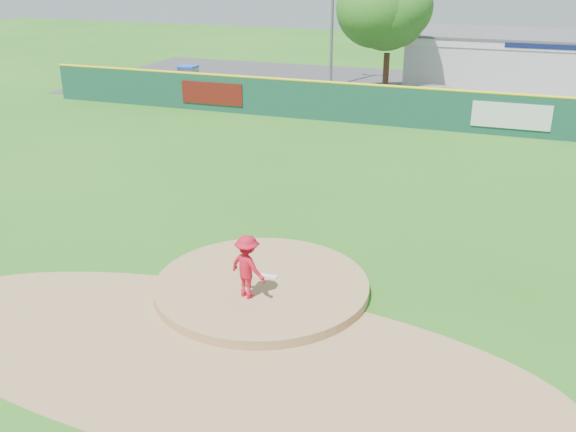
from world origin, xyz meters
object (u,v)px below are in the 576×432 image
(pitcher, at_px, (248,267))
(pool_building_grp, at_px, (529,59))
(playground_slide, at_px, (188,79))
(deciduous_tree, at_px, (389,19))
(van, at_px, (442,98))

(pitcher, distance_m, pool_building_grp, 33.35)
(pitcher, height_order, playground_slide, pitcher)
(pool_building_grp, distance_m, deciduous_tree, 11.01)
(pool_building_grp, distance_m, playground_slide, 22.16)
(pool_building_grp, bearing_deg, playground_slide, -154.27)
(van, bearing_deg, pitcher, -159.90)
(van, bearing_deg, pool_building_grp, 0.04)
(pitcher, distance_m, deciduous_tree, 26.11)
(van, relative_size, deciduous_tree, 0.63)
(deciduous_tree, bearing_deg, playground_slide, -167.63)
(pitcher, xyz_separation_m, van, (1.74, 23.29, -0.39))
(pitcher, bearing_deg, van, -73.30)
(van, bearing_deg, playground_slide, 114.77)
(pitcher, relative_size, deciduous_tree, 0.22)
(playground_slide, bearing_deg, deciduous_tree, 12.37)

